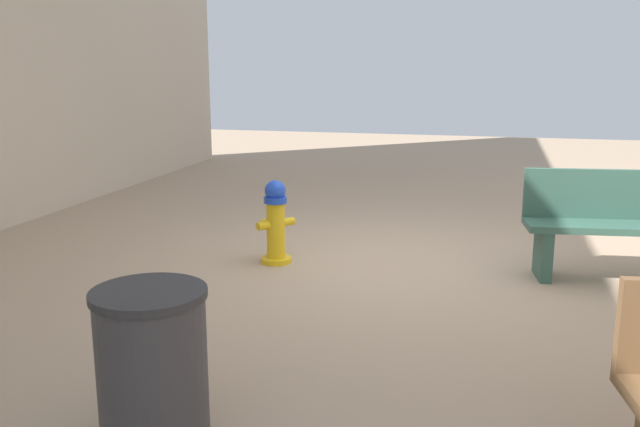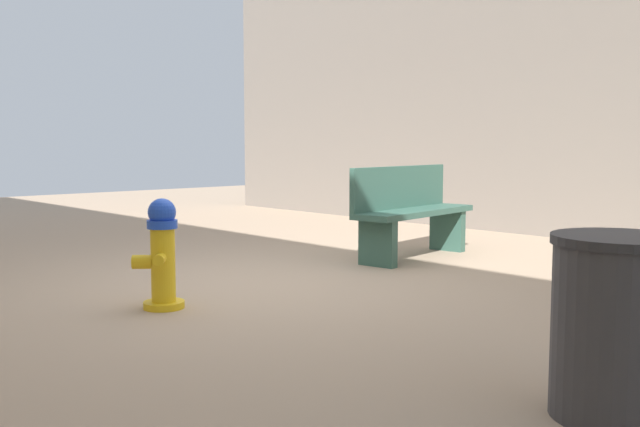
% 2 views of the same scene
% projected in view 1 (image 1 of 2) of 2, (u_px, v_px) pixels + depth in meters
% --- Properties ---
extents(ground_plane, '(23.40, 23.40, 0.00)m').
position_uv_depth(ground_plane, '(394.00, 264.00, 6.49)').
color(ground_plane, tan).
extents(fire_hydrant, '(0.36, 0.35, 0.80)m').
position_uv_depth(fire_hydrant, '(275.00, 222.00, 6.48)').
color(fire_hydrant, gold).
rests_on(fire_hydrant, ground_plane).
extents(bench_near, '(1.71, 0.65, 0.95)m').
position_uv_depth(bench_near, '(623.00, 223.00, 5.99)').
color(bench_near, '#33594C').
rests_on(bench_near, ground_plane).
extents(trash_bin, '(0.57, 0.57, 0.80)m').
position_uv_depth(trash_bin, '(152.00, 365.00, 3.42)').
color(trash_bin, '#38383D').
rests_on(trash_bin, ground_plane).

